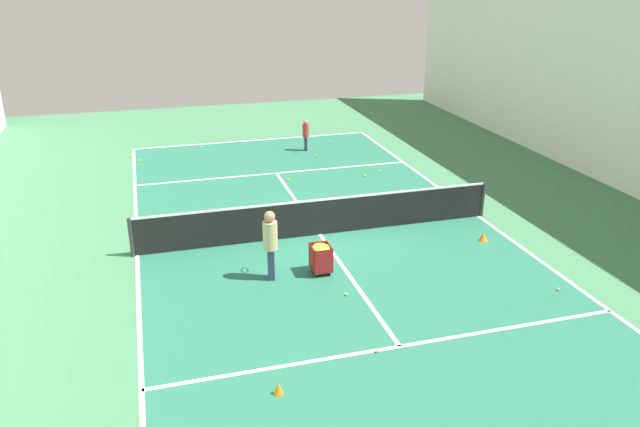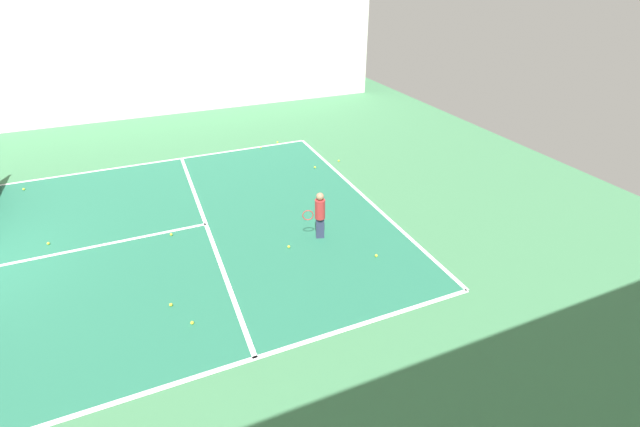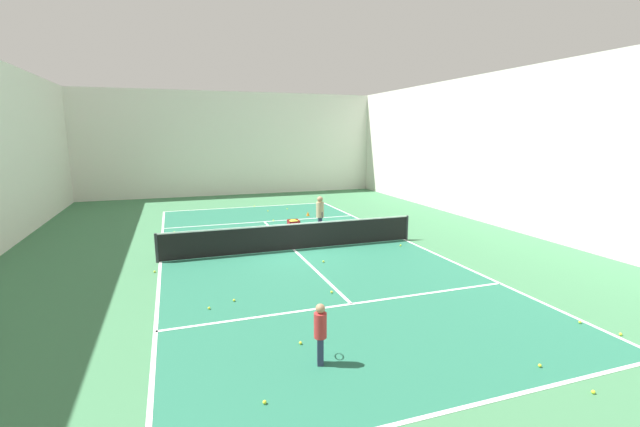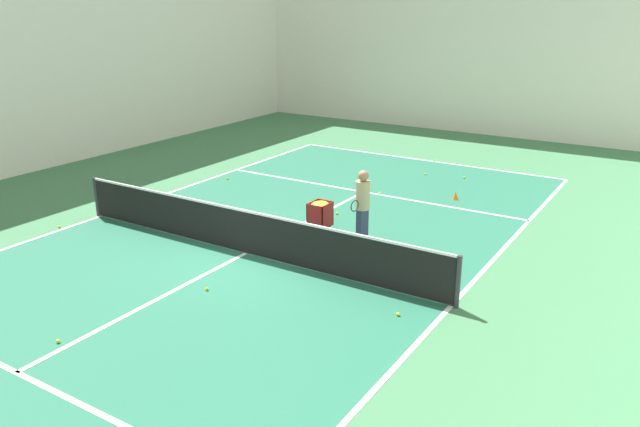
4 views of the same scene
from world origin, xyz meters
The scene contains 35 objects.
ground_plane centered at (0.00, 0.00, 0.00)m, with size 36.41×36.41×0.00m, color #3D754C.
court_playing_area centered at (0.00, 0.00, 0.00)m, with size 9.95×20.95×0.00m.
line_baseline_near centered at (0.00, -10.48, 0.01)m, with size 9.95×0.10×0.00m, color white.
line_baseline_far centered at (0.00, 10.48, 0.01)m, with size 9.95×0.10×0.00m, color white.
line_sideline_left centered at (-4.98, 0.00, 0.01)m, with size 0.10×20.95×0.00m, color white.
line_sideline_right centered at (4.98, 0.00, 0.01)m, with size 0.10×20.95×0.00m, color white.
line_service_near centered at (0.00, -5.76, 0.01)m, with size 9.95×0.10×0.00m, color white.
line_service_far centered at (0.00, 5.76, 0.01)m, with size 9.95×0.10×0.00m, color white.
line_centre_service centered at (0.00, 0.00, 0.01)m, with size 0.10×11.52×0.00m, color white.
hall_enclosure_right centered at (10.78, 0.00, 3.74)m, with size 0.15×32.71×7.48m.
hall_enclosure_far centered at (0.00, 16.28, 3.74)m, with size 21.41×0.15×7.48m.
tennis_net centered at (0.00, 0.00, 0.55)m, with size 10.25×0.10×1.07m.
player_near_baseline centered at (-1.80, -8.35, 0.73)m, with size 0.32×0.61×1.28m.
coach_at_net centered at (1.86, 2.20, 1.00)m, with size 0.41×0.71×1.75m.
ball_cart centered at (0.62, 2.25, 0.52)m, with size 0.47×0.55×0.75m.
training_cone_0 centered at (-4.20, 1.65, 0.12)m, with size 0.25×0.25×0.23m, color orange.
training_cone_1 centered at (2.64, 6.53, 0.13)m, with size 0.18×0.18×0.25m, color orange.
tennis_ball_0 centered at (5.11, -9.47, 0.04)m, with size 0.07×0.07×0.07m, color yellow.
tennis_ball_1 centered at (-4.45, 4.66, 0.04)m, with size 0.07×0.07×0.07m, color yellow.
tennis_ball_2 centered at (2.07, 8.90, 0.04)m, with size 0.07×0.07×0.07m, color yellow.
tennis_ball_3 centered at (-0.22, -4.84, 0.04)m, with size 0.07×0.07×0.07m, color yellow.
tennis_ball_4 centered at (0.38, 3.51, 0.04)m, with size 0.07×0.07×0.07m, color yellow.
tennis_ball_5 centered at (-5.13, -1.19, 0.04)m, with size 0.07×0.07×0.07m, color yellow.
tennis_ball_6 centered at (2.47, -10.90, 0.04)m, with size 0.07×0.07×0.07m, color yellow.
tennis_ball_7 centered at (-3.12, -9.27, 0.04)m, with size 0.07×0.07×0.07m, color yellow.
tennis_ball_8 centered at (4.80, -8.69, 0.04)m, with size 0.07×0.07×0.07m, color yellow.
tennis_ball_9 centered at (-1.94, -7.46, 0.04)m, with size 0.07×0.07×0.07m, color yellow.
tennis_ball_10 centered at (0.37, 10.49, 0.04)m, with size 0.07×0.07×0.07m, color yellow.
tennis_ball_11 centered at (4.28, -0.89, 0.04)m, with size 0.07×0.07×0.07m, color yellow.
tennis_ball_12 centered at (-2.98, -4.53, 0.04)m, with size 0.07×0.07×0.07m, color yellow.
tennis_ball_13 centered at (0.55, -1.95, 0.04)m, with size 0.07×0.07×0.07m, color yellow.
tennis_ball_14 centered at (0.51, 5.82, 0.04)m, with size 0.07×0.07×0.07m, color yellow.
tennis_ball_15 centered at (0.82, 8.61, 0.04)m, with size 0.07×0.07×0.07m, color yellow.
tennis_ball_16 centered at (2.28, -9.90, 0.04)m, with size 0.07×0.07×0.07m, color yellow.
tennis_ball_17 centered at (-3.68, -4.86, 0.04)m, with size 0.07×0.07×0.07m, color yellow.
Camera 3 is at (-4.38, -15.81, 4.58)m, focal length 24.00 mm.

